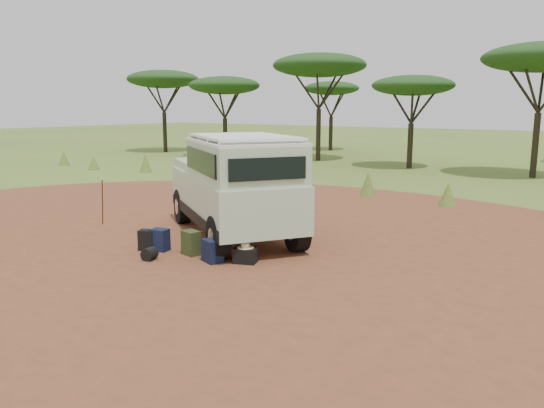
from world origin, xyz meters
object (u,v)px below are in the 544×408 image
Objects in this scene: backpack_olive at (191,243)px; hard_case at (245,255)px; backpack_navy at (160,240)px; duffel_navy at (213,251)px; safari_vehicle at (235,188)px; backpack_black at (147,240)px; walking_staff at (102,203)px.

hard_case is (1.34, 0.20, -0.11)m from backpack_olive.
backpack_navy is 1.05× the size of duffel_navy.
backpack_olive is 0.76m from duffel_navy.
safari_vehicle reaches higher than backpack_black.
backpack_navy is (3.12, -0.87, -0.40)m from walking_staff.
safari_vehicle is 2.07m from backpack_olive.
duffel_navy is at bearing -69.27° from walking_staff.
walking_staff reaches higher than backpack_black.
walking_staff is at bearing -177.75° from backpack_olive.
duffel_navy reaches higher than backpack_black.
hard_case is at bearing -11.69° from safari_vehicle.
walking_staff reaches higher than hard_case.
backpack_black is 0.31m from backpack_navy.
backpack_olive is at bearing -48.72° from safari_vehicle.
duffel_navy is 0.69m from hard_case.
backpack_black is 2.48m from hard_case.
safari_vehicle reaches higher than walking_staff.
backpack_navy is at bearing -156.61° from backpack_olive.
safari_vehicle reaches higher than backpack_olive.
safari_vehicle is 11.85× the size of hard_case.
walking_staff is at bearing 135.82° from backpack_black.
safari_vehicle reaches higher than backpack_navy.
duffel_navy is (0.97, -1.96, -0.99)m from safari_vehicle.
backpack_olive reaches higher than backpack_navy.
safari_vehicle is at bearing 63.46° from backpack_navy.
hard_case is at bearing 50.03° from duffel_navy.
backpack_black reaches higher than hard_case.
backpack_olive is (0.23, -1.82, -0.96)m from safari_vehicle.
walking_staff is 3.00× the size of hard_case.
duffel_navy reaches higher than hard_case.
backpack_navy is 1.55m from duffel_navy.
walking_staff is 3.26m from backpack_navy.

